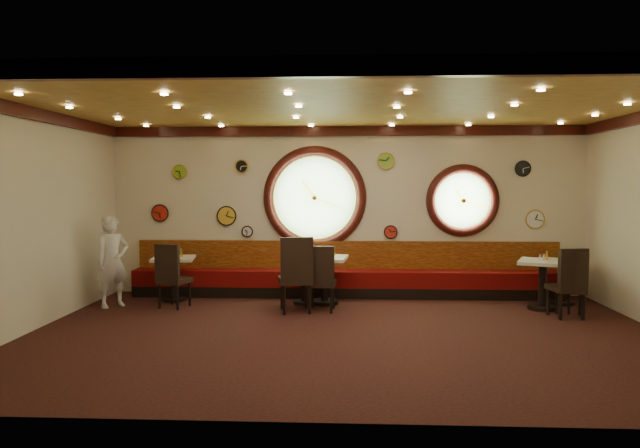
{
  "coord_description": "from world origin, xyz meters",
  "views": [
    {
      "loc": [
        0.01,
        -7.9,
        2.11
      ],
      "look_at": [
        -0.4,
        0.8,
        1.5
      ],
      "focal_mm": 32.0,
      "sensor_mm": 36.0,
      "label": 1
    }
  ],
  "objects_px": {
    "condiment_d_pepper": "(544,257)",
    "table_e": "(562,276)",
    "condiment_a_bottle": "(182,253)",
    "table_d": "(543,279)",
    "chair_b": "(296,270)",
    "condiment_e_salt": "(561,258)",
    "condiment_a_pepper": "(176,255)",
    "condiment_e_bottle": "(564,255)",
    "table_c": "(325,274)",
    "condiment_b_pepper": "(305,262)",
    "condiment_d_bottle": "(547,255)",
    "chair_e": "(572,281)",
    "condiment_b_salt": "(300,262)",
    "chair_a": "(171,272)",
    "table_b": "(304,279)",
    "condiment_a_salt": "(171,254)",
    "condiment_e_pepper": "(563,258)",
    "condiment_c_bottle": "(334,252)",
    "chair_c": "(321,274)",
    "condiment_b_bottle": "(311,260)",
    "condiment_c_pepper": "(325,254)",
    "waiter": "(113,261)",
    "condiment_c_salt": "(318,253)",
    "chair_d": "(570,278)",
    "condiment_d_salt": "(540,257)",
    "table_a": "(174,273)"
  },
  "relations": [
    {
      "from": "condiment_d_pepper",
      "to": "table_e",
      "type": "bearing_deg",
      "value": 43.97
    },
    {
      "from": "condiment_d_pepper",
      "to": "condiment_a_bottle",
      "type": "xyz_separation_m",
      "value": [
        -6.28,
        0.47,
        -0.01
      ]
    },
    {
      "from": "table_d",
      "to": "chair_b",
      "type": "xyz_separation_m",
      "value": [
        -4.12,
        -0.49,
        0.2
      ]
    },
    {
      "from": "table_d",
      "to": "condiment_e_salt",
      "type": "distance_m",
      "value": 0.7
    },
    {
      "from": "condiment_a_pepper",
      "to": "condiment_e_bottle",
      "type": "height_order",
      "value": "condiment_e_bottle"
    },
    {
      "from": "table_c",
      "to": "condiment_a_bottle",
      "type": "xyz_separation_m",
      "value": [
        -2.6,
        0.17,
        0.34
      ]
    },
    {
      "from": "table_e",
      "to": "condiment_b_pepper",
      "type": "distance_m",
      "value": 4.53
    },
    {
      "from": "table_e",
      "to": "condiment_d_bottle",
      "type": "xyz_separation_m",
      "value": [
        -0.41,
        -0.37,
        0.42
      ]
    },
    {
      "from": "chair_e",
      "to": "condiment_b_salt",
      "type": "relative_size",
      "value": 7.29
    },
    {
      "from": "chair_a",
      "to": "table_b",
      "type": "bearing_deg",
      "value": 30.03
    },
    {
      "from": "condiment_a_salt",
      "to": "condiment_b_salt",
      "type": "xyz_separation_m",
      "value": [
        2.34,
        -0.13,
        -0.11
      ]
    },
    {
      "from": "condiment_a_salt",
      "to": "condiment_e_bottle",
      "type": "distance_m",
      "value": 7.01
    },
    {
      "from": "condiment_e_pepper",
      "to": "condiment_c_bottle",
      "type": "bearing_deg",
      "value": 179.94
    },
    {
      "from": "chair_c",
      "to": "condiment_c_bottle",
      "type": "distance_m",
      "value": 0.84
    },
    {
      "from": "condiment_b_bottle",
      "to": "condiment_e_pepper",
      "type": "height_order",
      "value": "condiment_e_pepper"
    },
    {
      "from": "condiment_c_pepper",
      "to": "waiter",
      "type": "xyz_separation_m",
      "value": [
        -3.63,
        -0.36,
        -0.1
      ]
    },
    {
      "from": "condiment_c_salt",
      "to": "condiment_a_bottle",
      "type": "xyz_separation_m",
      "value": [
        -2.47,
        0.16,
        -0.02
      ]
    },
    {
      "from": "condiment_b_pepper",
      "to": "condiment_c_pepper",
      "type": "relative_size",
      "value": 1.07
    },
    {
      "from": "chair_a",
      "to": "chair_d",
      "type": "height_order",
      "value": "chair_d"
    },
    {
      "from": "table_d",
      "to": "table_b",
      "type": "bearing_deg",
      "value": 176.13
    },
    {
      "from": "condiment_d_pepper",
      "to": "chair_a",
      "type": "bearing_deg",
      "value": -178.15
    },
    {
      "from": "table_d",
      "to": "condiment_a_salt",
      "type": "xyz_separation_m",
      "value": [
        -6.47,
        0.46,
        0.33
      ]
    },
    {
      "from": "condiment_b_pepper",
      "to": "condiment_c_bottle",
      "type": "bearing_deg",
      "value": 17.11
    },
    {
      "from": "condiment_b_salt",
      "to": "table_c",
      "type": "bearing_deg",
      "value": -7.17
    },
    {
      "from": "chair_e",
      "to": "condiment_e_pepper",
      "type": "height_order",
      "value": "chair_e"
    },
    {
      "from": "condiment_a_pepper",
      "to": "chair_c",
      "type": "bearing_deg",
      "value": -16.46
    },
    {
      "from": "condiment_d_salt",
      "to": "condiment_e_pepper",
      "type": "xyz_separation_m",
      "value": [
        0.5,
        0.32,
        -0.05
      ]
    },
    {
      "from": "condiment_c_bottle",
      "to": "waiter",
      "type": "distance_m",
      "value": 3.83
    },
    {
      "from": "table_b",
      "to": "condiment_b_bottle",
      "type": "xyz_separation_m",
      "value": [
        0.11,
        0.05,
        0.33
      ]
    },
    {
      "from": "condiment_b_bottle",
      "to": "condiment_e_pepper",
      "type": "bearing_deg",
      "value": 0.85
    },
    {
      "from": "condiment_a_pepper",
      "to": "condiment_d_pepper",
      "type": "height_order",
      "value": "condiment_d_pepper"
    },
    {
      "from": "table_e",
      "to": "chair_d",
      "type": "height_order",
      "value": "chair_d"
    },
    {
      "from": "chair_d",
      "to": "condiment_a_pepper",
      "type": "xyz_separation_m",
      "value": [
        -6.57,
        1.06,
        0.21
      ]
    },
    {
      "from": "table_d",
      "to": "chair_b",
      "type": "relative_size",
      "value": 1.27
    },
    {
      "from": "table_a",
      "to": "condiment_a_pepper",
      "type": "bearing_deg",
      "value": -17.98
    },
    {
      "from": "condiment_d_pepper",
      "to": "condiment_a_salt",
      "type": "bearing_deg",
      "value": 175.8
    },
    {
      "from": "chair_d",
      "to": "condiment_d_salt",
      "type": "height_order",
      "value": "chair_d"
    },
    {
      "from": "condiment_a_bottle",
      "to": "condiment_e_pepper",
      "type": "relative_size",
      "value": 1.59
    },
    {
      "from": "condiment_e_salt",
      "to": "condiment_a_pepper",
      "type": "bearing_deg",
      "value": -179.67
    },
    {
      "from": "chair_e",
      "to": "condiment_e_salt",
      "type": "relative_size",
      "value": 7.63
    },
    {
      "from": "condiment_d_salt",
      "to": "condiment_c_bottle",
      "type": "bearing_deg",
      "value": 174.75
    },
    {
      "from": "condiment_d_salt",
      "to": "condiment_d_bottle",
      "type": "xyz_separation_m",
      "value": [
        0.12,
        0.02,
        0.03
      ]
    },
    {
      "from": "condiment_a_salt",
      "to": "condiment_e_salt",
      "type": "bearing_deg",
      "value": -0.08
    },
    {
      "from": "condiment_b_salt",
      "to": "condiment_d_pepper",
      "type": "xyz_separation_m",
      "value": [
        4.13,
        -0.35,
        0.15
      ]
    },
    {
      "from": "table_a",
      "to": "condiment_d_pepper",
      "type": "height_order",
      "value": "condiment_d_pepper"
    },
    {
      "from": "condiment_e_pepper",
      "to": "condiment_e_bottle",
      "type": "relative_size",
      "value": 0.59
    },
    {
      "from": "condiment_a_bottle",
      "to": "condiment_c_bottle",
      "type": "relative_size",
      "value": 1.01
    },
    {
      "from": "condiment_c_salt",
      "to": "condiment_c_pepper",
      "type": "height_order",
      "value": "condiment_c_salt"
    },
    {
      "from": "table_b",
      "to": "condiment_b_pepper",
      "type": "bearing_deg",
      "value": -59.08
    },
    {
      "from": "condiment_b_pepper",
      "to": "chair_c",
      "type": "bearing_deg",
      "value": -63.97
    }
  ]
}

